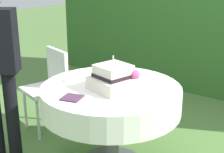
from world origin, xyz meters
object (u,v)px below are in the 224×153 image
cake_table (111,100)px  napkin_stack (72,98)px  serving_plate_far (150,76)px  wedding_cake (114,78)px  serving_plate_near (70,80)px  garden_chair (50,82)px  serving_plate_left (135,74)px

cake_table → napkin_stack: napkin_stack is taller
serving_plate_far → wedding_cake: bearing=-99.1°
cake_table → serving_plate_far: 0.46m
serving_plate_near → napkin_stack: 0.42m
serving_plate_near → wedding_cake: bearing=6.8°
cake_table → garden_chair: (-0.98, 0.21, -0.10)m
serving_plate_left → napkin_stack: same height
serving_plate_left → garden_chair: garden_chair is taller
wedding_cake → serving_plate_far: size_ratio=3.19×
cake_table → garden_chair: garden_chair is taller
cake_table → serving_plate_left: size_ratio=11.92×
cake_table → wedding_cake: bearing=-34.2°
garden_chair → napkin_stack: bearing=-33.8°
serving_plate_far → garden_chair: 1.15m
serving_plate_near → serving_plate_far: 0.73m
serving_plate_far → serving_plate_left: size_ratio=1.21×
cake_table → garden_chair: size_ratio=1.35×
serving_plate_left → wedding_cake: bearing=-81.9°
cake_table → serving_plate_far: size_ratio=9.82×
serving_plate_left → garden_chair: size_ratio=0.11×
serving_plate_near → serving_plate_far: bearing=44.8°
cake_table → serving_plate_far: (0.13, 0.42, 0.13)m
cake_table → serving_plate_near: serving_plate_near is taller
serving_plate_far → napkin_stack: same height
serving_plate_near → garden_chair: garden_chair is taller
serving_plate_near → garden_chair: bearing=153.2°
serving_plate_left → napkin_stack: bearing=-95.9°
napkin_stack → serving_plate_left: bearing=84.1°
serving_plate_left → garden_chair: 1.02m
wedding_cake → serving_plate_near: bearing=-173.2°
wedding_cake → serving_plate_far: 0.47m
wedding_cake → cake_table: bearing=145.8°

